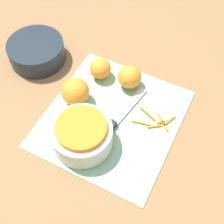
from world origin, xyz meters
TOP-DOWN VIEW (x-y plane):
  - ground_plane at (0.00, 0.00)m, footprint 4.00×4.00m
  - cutting_board at (0.00, 0.00)m, footprint 0.40×0.38m
  - bowl_speckled at (-0.11, 0.04)m, footprint 0.17×0.17m
  - bowl_dark at (0.10, 0.33)m, footprint 0.18×0.18m
  - knife at (-0.03, -0.01)m, footprint 0.26×0.06m
  - orange_left at (0.13, 0.11)m, footprint 0.07×0.07m
  - orange_right at (0.14, 0.01)m, footprint 0.07×0.07m
  - orange_back at (0.01, 0.13)m, footprint 0.08×0.08m
  - peel_pile at (0.05, -0.12)m, footprint 0.08×0.11m

SIDE VIEW (x-z plane):
  - ground_plane at x=0.00m, z-range 0.00..0.00m
  - cutting_board at x=0.00m, z-range 0.00..0.01m
  - peel_pile at x=0.05m, z-range 0.01..0.01m
  - knife at x=-0.03m, z-range 0.00..0.02m
  - bowl_dark at x=0.10m, z-range 0.00..0.07m
  - orange_left at x=0.13m, z-range 0.01..0.07m
  - orange_right at x=0.14m, z-range 0.01..0.08m
  - bowl_speckled at x=-0.11m, z-range 0.00..0.09m
  - orange_back at x=0.01m, z-range 0.01..0.09m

